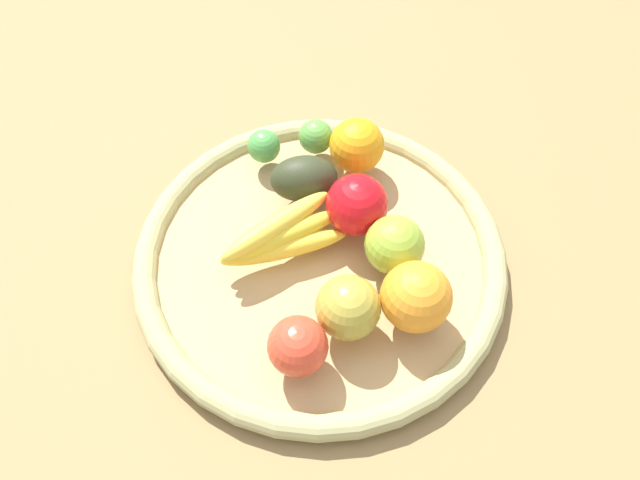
% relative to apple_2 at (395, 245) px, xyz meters
% --- Properties ---
extents(ground_plane, '(2.40, 2.40, 0.00)m').
position_rel_apple_2_xyz_m(ground_plane, '(-0.08, -0.03, -0.07)').
color(ground_plane, olive).
rests_on(ground_plane, ground).
extents(basket, '(0.47, 0.47, 0.03)m').
position_rel_apple_2_xyz_m(basket, '(-0.08, -0.03, -0.06)').
color(basket, tan).
rests_on(basket, ground_plane).
extents(apple_2, '(0.09, 0.09, 0.07)m').
position_rel_apple_2_xyz_m(apple_2, '(0.00, 0.00, 0.00)').
color(apple_2, '#8DAF34').
rests_on(apple_2, basket).
extents(apple_3, '(0.11, 0.11, 0.08)m').
position_rel_apple_2_xyz_m(apple_3, '(-0.07, 0.02, 0.00)').
color(apple_3, red).
rests_on(apple_3, basket).
extents(apple_0, '(0.10, 0.10, 0.07)m').
position_rel_apple_2_xyz_m(apple_0, '(0.00, -0.10, 0.00)').
color(apple_0, '#AA9936').
rests_on(apple_0, basket).
extents(banana_bunch, '(0.12, 0.16, 0.05)m').
position_rel_apple_2_xyz_m(banana_bunch, '(-0.12, -0.06, -0.01)').
color(banana_bunch, yellow).
rests_on(banana_bunch, basket).
extents(lime_0, '(0.05, 0.05, 0.05)m').
position_rel_apple_2_xyz_m(lime_0, '(-0.23, 0.05, -0.01)').
color(lime_0, '#4D9C46').
rests_on(lime_0, basket).
extents(orange_0, '(0.10, 0.10, 0.07)m').
position_rel_apple_2_xyz_m(orange_0, '(-0.12, 0.11, 0.00)').
color(orange_0, orange).
rests_on(orange_0, basket).
extents(orange_1, '(0.12, 0.12, 0.08)m').
position_rel_apple_2_xyz_m(orange_1, '(0.06, -0.05, 0.00)').
color(orange_1, orange).
rests_on(orange_1, basket).
extents(lime_1, '(0.07, 0.07, 0.05)m').
position_rel_apple_2_xyz_m(lime_1, '(-0.19, 0.10, -0.01)').
color(lime_1, '#5A9E40').
rests_on(lime_1, basket).
extents(apple_1, '(0.09, 0.09, 0.07)m').
position_rel_apple_2_xyz_m(apple_1, '(-0.02, -0.17, -0.00)').
color(apple_1, '#DC422B').
rests_on(apple_1, basket).
extents(avocado, '(0.11, 0.10, 0.06)m').
position_rel_apple_2_xyz_m(avocado, '(-0.15, 0.03, -0.01)').
color(avocado, '#2F351E').
rests_on(avocado, basket).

